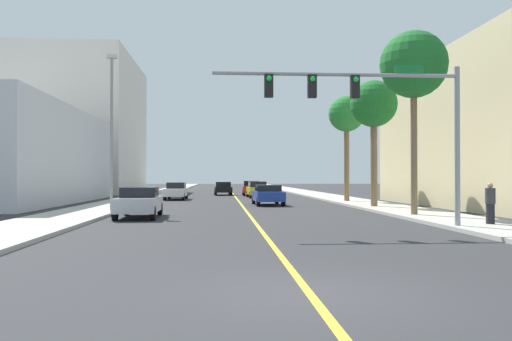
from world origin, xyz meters
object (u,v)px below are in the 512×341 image
Objects in this scene: car_yellow at (257,189)px; car_black at (223,188)px; palm_mid at (374,106)px; car_white at (176,191)px; street_lamp at (112,124)px; palm_far at (347,116)px; traffic_signal_mast at (375,105)px; car_red at (251,188)px; palm_near at (414,66)px; car_blue at (268,195)px; pedestrian at (490,203)px; car_silver at (139,202)px.

car_yellow reaches higher than car_black.
palm_mid is 19.73m from car_white.
palm_far is (15.49, 9.99, 1.75)m from street_lamp.
traffic_signal_mast is 2.40× the size of car_red.
street_lamp is 1.09× the size of palm_mid.
traffic_signal_mast is at bearing -122.38° from palm_near.
car_red is 11.95m from car_white.
car_white is (-7.24, -3.79, -0.03)m from car_yellow.
palm_near reaches higher than car_red.
street_lamp is 12.30m from car_blue.
street_lamp is at bearing 83.29° from car_white.
palm_far is at bearing -67.57° from car_red.
car_blue is at bearing -89.04° from car_red.
palm_far is (0.22, 14.41, -0.74)m from palm_near.
pedestrian is at bearing 6.83° from traffic_signal_mast.
street_lamp is 1.94× the size of car_blue.
car_black is (6.24, 27.34, -4.11)m from street_lamp.
car_white is at bearing -154.32° from car_yellow.
car_black reaches higher than car_blue.
street_lamp is at bearing 163.84° from palm_near.
car_blue is at bearing -92.71° from car_yellow.
car_silver is at bearing -102.68° from car_red.
palm_mid is 13.57m from pedestrian.
palm_far is 5.01× the size of pedestrian.
car_white is at bearing 109.66° from traffic_signal_mast.
car_red is 18.89m from car_blue.
palm_mid is 26.83m from car_black.
palm_far is at bearing -60.73° from car_yellow.
car_red is 36.25m from pedestrian.
palm_near reaches higher than car_black.
palm_far is 1.82× the size of car_blue.
palm_mid is at bearing -71.67° from car_black.
car_yellow is (7.34, 23.73, 0.03)m from car_silver.
palm_near reaches higher than palm_far.
palm_near is 33.68m from car_black.
palm_near is 25.34m from car_white.
palm_near is 2.31× the size of car_red.
traffic_signal_mast is 1.18× the size of palm_mid.
car_black is 0.98× the size of car_blue.
pedestrian is (16.31, -9.63, -3.90)m from street_lamp.
palm_mid is at bearing -90.36° from palm_far.
palm_mid is at bearing -165.37° from pedestrian.
palm_far is 20.04m from car_silver.
car_yellow is 2.73× the size of pedestrian.
traffic_signal_mast is at bearing -41.27° from street_lamp.
palm_far reaches higher than pedestrian.
traffic_signal_mast is at bearing -85.30° from car_red.
palm_far reaches higher than car_red.
traffic_signal_mast reaches higher than car_red.
car_yellow is at bearing -156.24° from pedestrian.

